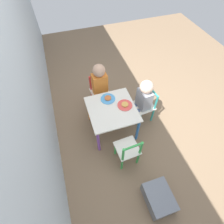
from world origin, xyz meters
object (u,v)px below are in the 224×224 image
at_px(chair_red, 100,92).
at_px(child_right, 100,84).
at_px(chair_green, 128,150).
at_px(storage_bin, 159,198).
at_px(plate_right, 108,99).
at_px(child_front, 143,98).
at_px(kids_table, 112,112).
at_px(plate_front, 125,105).
at_px(chair_teal, 145,106).

xyz_separation_m(chair_red, child_right, (-0.06, -0.00, 0.21)).
bearing_deg(chair_green, storage_bin, 102.32).
xyz_separation_m(chair_green, child_right, (0.95, 0.06, 0.21)).
bearing_deg(chair_green, plate_right, -90.85).
relative_size(chair_red, child_front, 0.72).
relative_size(plate_right, storage_bin, 0.54).
distance_m(chair_green, storage_bin, 0.60).
relative_size(chair_green, plate_right, 2.78).
height_order(child_front, child_right, child_right).
relative_size(kids_table, chair_red, 1.13).
xyz_separation_m(child_front, plate_right, (0.13, 0.44, 0.01)).
xyz_separation_m(child_front, plate_front, (-0.04, 0.27, 0.01)).
height_order(chair_teal, chair_green, same).
height_order(child_right, storage_bin, child_right).
height_order(plate_front, plate_right, same).
xyz_separation_m(chair_red, child_front, (-0.46, -0.47, 0.19)).
bearing_deg(storage_bin, chair_green, 15.68).
bearing_deg(storage_bin, child_front, -13.32).
bearing_deg(kids_table, chair_green, -176.64).
height_order(chair_green, child_front, child_front).
relative_size(chair_red, chair_green, 1.00).
distance_m(kids_table, plate_front, 0.19).
bearing_deg(child_right, plate_right, -87.98).
xyz_separation_m(chair_teal, chair_green, (-0.56, 0.48, 0.00)).
distance_m(child_front, child_right, 0.62).
distance_m(chair_green, child_right, 0.98).
height_order(chair_teal, plate_right, chair_teal).
height_order(chair_green, storage_bin, chair_green).
height_order(chair_teal, storage_bin, chair_teal).
relative_size(kids_table, chair_green, 1.13).
height_order(chair_teal, chair_red, same).
bearing_deg(chair_teal, chair_red, -136.15).
height_order(kids_table, child_right, child_right).
bearing_deg(child_front, plate_right, -111.57).
bearing_deg(storage_bin, plate_right, 8.53).
distance_m(chair_teal, child_right, 0.70).
bearing_deg(plate_right, chair_green, -177.48).
bearing_deg(plate_front, storage_bin, -179.28).
relative_size(chair_green, plate_front, 2.79).
relative_size(chair_teal, child_front, 0.72).
bearing_deg(chair_green, chair_red, -90.04).
distance_m(chair_teal, storage_bin, 1.16).
distance_m(chair_teal, plate_right, 0.56).
distance_m(kids_table, chair_green, 0.52).
bearing_deg(child_right, chair_teal, -40.14).
xyz_separation_m(chair_red, plate_front, (-0.51, -0.20, 0.20)).
bearing_deg(chair_teal, chair_green, -46.11).
bearing_deg(plate_right, chair_teal, -103.53).
bearing_deg(child_front, kids_table, -90.00).
distance_m(child_front, plate_front, 0.28).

